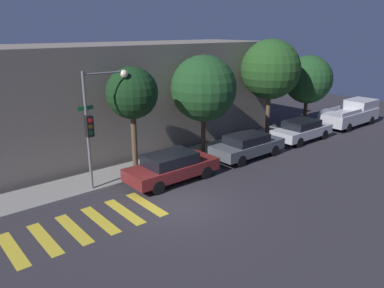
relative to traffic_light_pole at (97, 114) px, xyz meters
The scene contains 13 objects.
ground_plane 5.08m from the traffic_light_pole, 65.40° to the right, with size 60.00×60.00×0.00m, color #2D2B30.
sidewalk 3.85m from the traffic_light_pole, 31.04° to the left, with size 26.00×2.20×0.14m, color gray.
building_row 5.66m from the traffic_light_pole, 74.13° to the left, with size 26.00×6.00×6.15m, color slate.
crosswalk 4.74m from the traffic_light_pole, 127.23° to the right, with size 5.69×2.60×0.00m.
traffic_light_pole is the anchor object (origin of this frame).
sedan_near_corner 4.24m from the traffic_light_pole, 23.10° to the right, with size 4.53×1.83×1.40m.
sedan_middle 8.81m from the traffic_light_pole, ahead, with size 4.46×1.79×1.36m.
sedan_far_end 13.83m from the traffic_light_pole, ahead, with size 4.47×1.75×1.36m.
pickup_truck 20.09m from the traffic_light_pole, ahead, with size 5.46×1.94×1.81m.
tree_near_corner 2.38m from the traffic_light_pole, 17.95° to the left, with size 2.48×2.48×5.30m.
tree_midblock 6.78m from the traffic_light_pole, ahead, with size 3.64×3.64×5.65m.
tree_far_end 12.50m from the traffic_light_pole, ahead, with size 3.80×3.80×6.39m.
tree_behind_truck 16.77m from the traffic_light_pole, ahead, with size 3.42×3.42×5.20m.
Camera 1 is at (-8.47, -11.22, 6.96)m, focal length 35.00 mm.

